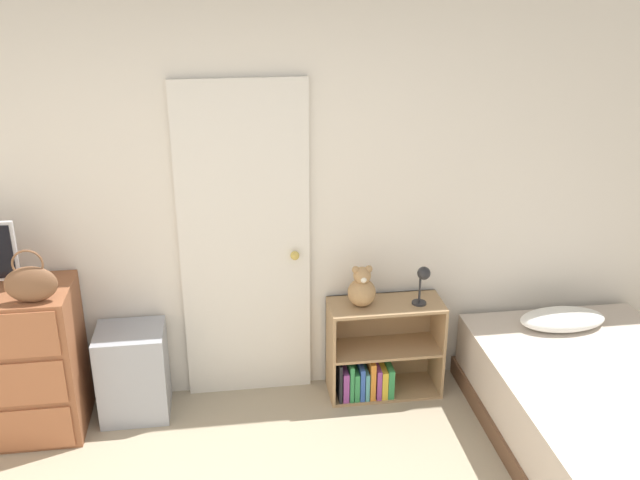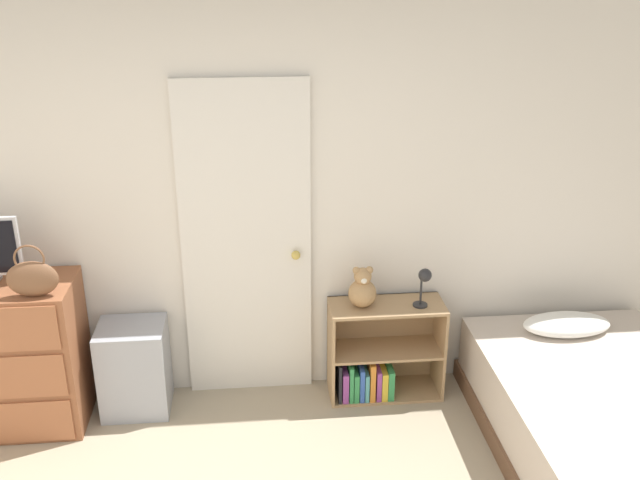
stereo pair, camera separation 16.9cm
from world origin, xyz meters
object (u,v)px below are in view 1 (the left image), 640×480
bookshelf (376,358)px  desk_lamp (423,278)px  bed (612,421)px  storage_bin (133,372)px  handbag (31,283)px  teddy_bear (362,289)px

bookshelf → desk_lamp: size_ratio=2.82×
desk_lamp → bed: 1.33m
bookshelf → desk_lamp: desk_lamp is taller
storage_bin → bookshelf: 1.52m
desk_lamp → bed: (0.91, -0.78, -0.58)m
bed → storage_bin: bearing=163.6°
handbag → bed: 3.29m
desk_lamp → bookshelf: bearing=171.1°
handbag → storage_bin: size_ratio=0.53×
handbag → bookshelf: handbag is taller
teddy_bear → bed: teddy_bear is taller
handbag → bookshelf: size_ratio=0.43×
storage_bin → bookshelf: bearing=0.8°
handbag → bed: size_ratio=0.16×
bookshelf → bed: (1.18, -0.82, -0.01)m
teddy_bear → bookshelf: bearing=1.0°
teddy_bear → desk_lamp: size_ratio=1.05×
bookshelf → teddy_bear: (-0.10, -0.00, 0.51)m
handbag → teddy_bear: (1.86, 0.25, -0.28)m
handbag → desk_lamp: bearing=5.5°
bookshelf → desk_lamp: (0.27, -0.04, 0.57)m
bed → desk_lamp: bearing=139.5°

